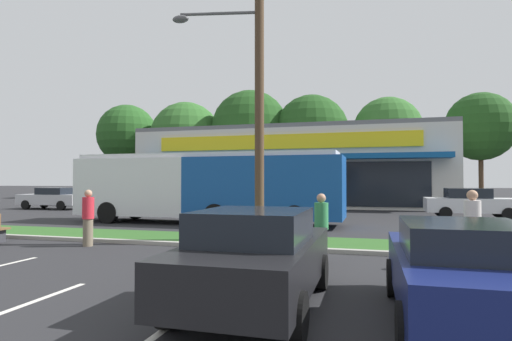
% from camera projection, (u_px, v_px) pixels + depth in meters
% --- Properties ---
extents(grass_median, '(56.00, 2.20, 0.12)m').
position_uv_depth(grass_median, '(186.00, 238.00, 13.94)').
color(grass_median, '#2D5B23').
rests_on(grass_median, ground_plane).
extents(curb_lip, '(56.00, 0.24, 0.12)m').
position_uv_depth(curb_lip, '(169.00, 243.00, 12.77)').
color(curb_lip, '#99968C').
rests_on(curb_lip, ground_plane).
extents(parking_stripe_3, '(0.12, 4.80, 0.01)m').
position_uv_depth(parking_stripe_3, '(190.00, 311.00, 6.35)').
color(parking_stripe_3, silver).
rests_on(parking_stripe_3, ground_plane).
extents(parking_stripe_4, '(0.12, 4.80, 0.01)m').
position_uv_depth(parking_stripe_4, '(410.00, 317.00, 6.06)').
color(parking_stripe_4, silver).
rests_on(parking_stripe_4, ground_plane).
extents(storefront_building, '(23.71, 14.63, 6.12)m').
position_uv_depth(storefront_building, '(297.00, 168.00, 35.86)').
color(storefront_building, beige).
rests_on(storefront_building, ground_plane).
extents(tree_far_left, '(6.88, 6.88, 10.78)m').
position_uv_depth(tree_far_left, '(127.00, 135.00, 48.00)').
color(tree_far_left, '#473323').
rests_on(tree_far_left, ground_plane).
extents(tree_left, '(7.88, 7.88, 10.67)m').
position_uv_depth(tree_left, '(186.00, 138.00, 45.82)').
color(tree_left, '#473323').
rests_on(tree_left, ground_plane).
extents(tree_mid_left, '(8.18, 8.18, 11.50)m').
position_uv_depth(tree_mid_left, '(250.00, 129.00, 43.67)').
color(tree_mid_left, '#473323').
rests_on(tree_mid_left, ground_plane).
extents(tree_mid, '(7.48, 7.48, 10.69)m').
position_uv_depth(tree_mid, '(311.00, 132.00, 41.95)').
color(tree_mid, '#473323').
rests_on(tree_mid, ground_plane).
extents(tree_mid_right, '(6.86, 6.86, 10.31)m').
position_uv_depth(tree_mid_right, '(388.00, 132.00, 41.16)').
color(tree_mid_right, '#473323').
rests_on(tree_mid_right, ground_plane).
extents(tree_right, '(6.55, 6.55, 10.46)m').
position_uv_depth(tree_right, '(480.00, 127.00, 39.77)').
color(tree_right, '#473323').
rests_on(tree_right, ground_plane).
extents(utility_pole, '(3.13, 2.38, 10.37)m').
position_uv_depth(utility_pole, '(255.00, 72.00, 13.34)').
color(utility_pole, '#4C3826').
rests_on(utility_pole, ground_plane).
extents(city_bus, '(12.78, 2.78, 3.25)m').
position_uv_depth(city_bus, '(206.00, 186.00, 19.28)').
color(city_bus, '#144793').
rests_on(city_bus, ground_plane).
extents(car_0, '(4.12, 1.98, 1.38)m').
position_uv_depth(car_0, '(152.00, 201.00, 26.26)').
color(car_0, '#9E998C').
rests_on(car_0, ground_plane).
extents(car_1, '(1.87, 4.21, 1.46)m').
position_uv_depth(car_1, '(462.00, 272.00, 5.69)').
color(car_1, navy).
rests_on(car_1, ground_plane).
extents(car_2, '(4.69, 1.88, 1.59)m').
position_uv_depth(car_2, '(471.00, 203.00, 21.88)').
color(car_2, silver).
rests_on(car_2, ground_plane).
extents(car_3, '(1.97, 4.20, 1.55)m').
position_uv_depth(car_3, '(256.00, 257.00, 6.61)').
color(car_3, black).
rests_on(car_3, ground_plane).
extents(car_5, '(4.69, 1.89, 1.49)m').
position_uv_depth(car_5, '(53.00, 198.00, 28.84)').
color(car_5, '#B7B7BC').
rests_on(car_5, ground_plane).
extents(pedestrian_near_bench, '(0.35, 0.35, 1.73)m').
position_uv_depth(pedestrian_near_bench, '(88.00, 218.00, 12.65)').
color(pedestrian_near_bench, '#726651').
rests_on(pedestrian_near_bench, ground_plane).
extents(pedestrian_mid, '(0.34, 0.34, 1.69)m').
position_uv_depth(pedestrian_mid, '(321.00, 228.00, 10.10)').
color(pedestrian_mid, black).
rests_on(pedestrian_mid, ground_plane).
extents(pedestrian_far, '(0.36, 0.36, 1.80)m').
position_uv_depth(pedestrian_far, '(473.00, 229.00, 9.44)').
color(pedestrian_far, '#1E2338').
rests_on(pedestrian_far, ground_plane).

